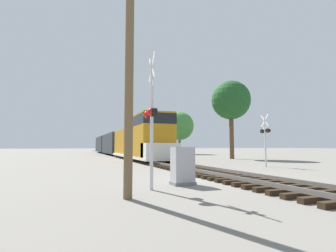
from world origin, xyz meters
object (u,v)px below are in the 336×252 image
crossing_signal_near (151,115)px  tree_far_right (231,101)px  freight_train (117,144)px  crossing_signal_far (265,134)px  utility_pole (130,41)px  tree_mid_background (179,126)px  relay_cabinet (183,166)px

crossing_signal_near → tree_far_right: bearing=144.1°
freight_train → crossing_signal_far: (6.36, -27.71, 0.41)m
crossing_signal_far → utility_pole: (-11.66, -8.04, 2.22)m
utility_pole → crossing_signal_near: bearing=50.3°
crossing_signal_near → tree_mid_background: size_ratio=0.56×
freight_train → tree_far_right: 20.38m
crossing_signal_near → tree_mid_background: (17.20, 38.95, 2.97)m
freight_train → tree_mid_background: 14.13m
tree_mid_background → utility_pole: bearing=-114.4°
utility_pole → tree_mid_background: (18.23, 40.19, 0.95)m
freight_train → crossing_signal_near: 34.77m
freight_train → crossing_signal_near: (-4.27, -34.51, 0.62)m
relay_cabinet → crossing_signal_far: bearing=33.5°
tree_far_right → tree_mid_background: 20.95m
freight_train → tree_far_right: (11.05, -16.36, 5.07)m
tree_mid_background → crossing_signal_far: bearing=-101.5°
freight_train → crossing_signal_far: size_ratio=12.76×
relay_cabinet → utility_pole: (-2.52, -1.99, 3.85)m
crossing_signal_far → utility_pole: utility_pole is taller
freight_train → utility_pole: utility_pole is taller
utility_pole → tree_far_right: 25.48m
crossing_signal_near → tree_far_right: size_ratio=0.50×
relay_cabinet → freight_train: bearing=85.3°
utility_pole → tree_mid_background: bearing=65.6°
freight_train → crossing_signal_far: freight_train is taller
utility_pole → relay_cabinet: bearing=38.2°
freight_train → crossing_signal_near: bearing=-97.1°
tree_far_right → tree_mid_background: (1.88, 20.81, -1.48)m
crossing_signal_far → tree_far_right: 13.13m
utility_pole → freight_train: bearing=81.6°
crossing_signal_near → crossing_signal_far: 12.62m
utility_pole → crossing_signal_far: bearing=34.6°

